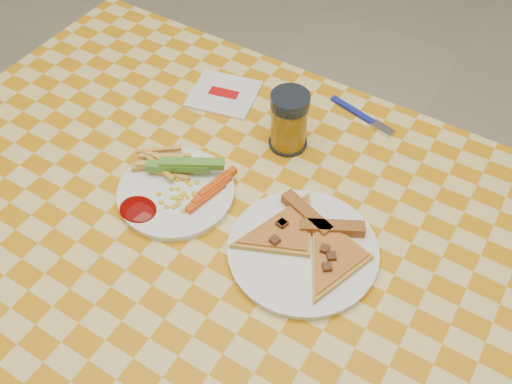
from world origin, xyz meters
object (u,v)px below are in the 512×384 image
at_px(plate_right, 303,252).
at_px(plate_left, 176,193).
at_px(drink_glass, 289,121).
at_px(table, 232,260).

bearing_deg(plate_right, plate_left, -177.93).
xyz_separation_m(plate_right, drink_glass, (-0.14, 0.20, 0.05)).
height_order(plate_left, plate_right, same).
relative_size(table, drink_glass, 11.03).
distance_m(plate_right, drink_glass, 0.25).
bearing_deg(table, plate_left, 170.27).
bearing_deg(table, drink_glass, 96.20).
height_order(table, plate_right, plate_right).
relative_size(table, plate_left, 6.52).
relative_size(plate_left, plate_right, 0.84).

